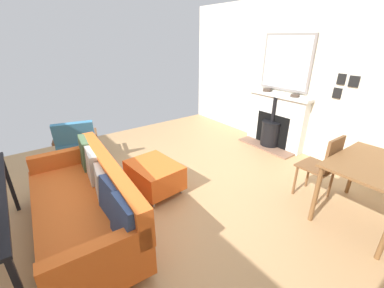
# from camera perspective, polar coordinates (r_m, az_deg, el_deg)

# --- Properties ---
(ground_plane) EXTENTS (5.91, 5.50, 0.01)m
(ground_plane) POSITION_cam_1_polar(r_m,az_deg,el_deg) (3.43, -8.65, -12.51)
(ground_plane) COLOR tan
(wall_left) EXTENTS (0.12, 5.50, 2.66)m
(wall_left) POSITION_cam_1_polar(r_m,az_deg,el_deg) (4.92, 23.07, 13.93)
(wall_left) COLOR silver
(wall_left) RESTS_ON ground
(fireplace) EXTENTS (0.49, 1.27, 1.03)m
(fireplace) POSITION_cam_1_polar(r_m,az_deg,el_deg) (5.06, 18.51, 4.45)
(fireplace) COLOR brown
(fireplace) RESTS_ON ground
(mirror_over_mantel) EXTENTS (0.04, 0.98, 0.97)m
(mirror_over_mantel) POSITION_cam_1_polar(r_m,az_deg,el_deg) (4.92, 20.99, 17.14)
(mirror_over_mantel) COLOR gray
(mantel_bowl_near) EXTENTS (0.16, 0.16, 0.06)m
(mantel_bowl_near) POSITION_cam_1_polar(r_m,az_deg,el_deg) (5.07, 16.95, 11.90)
(mantel_bowl_near) COLOR #47382D
(mantel_bowl_near) RESTS_ON fireplace
(mantel_bowl_far) EXTENTS (0.15, 0.15, 0.04)m
(mantel_bowl_far) POSITION_cam_1_polar(r_m,az_deg,el_deg) (4.75, 22.68, 10.30)
(mantel_bowl_far) COLOR #47382D
(mantel_bowl_far) RESTS_ON fireplace
(sofa) EXTENTS (0.98, 2.05, 0.79)m
(sofa) POSITION_cam_1_polar(r_m,az_deg,el_deg) (2.97, -23.15, -12.45)
(sofa) COLOR #B2B2B7
(sofa) RESTS_ON ground
(ottoman) EXTENTS (0.62, 0.78, 0.42)m
(ottoman) POSITION_cam_1_polar(r_m,az_deg,el_deg) (3.47, -8.66, -7.00)
(ottoman) COLOR #B2B2B7
(ottoman) RESTS_ON ground
(armchair_accent) EXTENTS (0.79, 0.73, 0.78)m
(armchair_accent) POSITION_cam_1_polar(r_m,az_deg,el_deg) (4.55, -25.26, 1.09)
(armchair_accent) COLOR brown
(armchair_accent) RESTS_ON ground
(dining_table) EXTENTS (1.05, 0.79, 0.75)m
(dining_table) POSITION_cam_1_polar(r_m,az_deg,el_deg) (3.35, 36.60, -5.28)
(dining_table) COLOR brown
(dining_table) RESTS_ON ground
(dining_chair_near_fireplace) EXTENTS (0.40, 0.40, 0.90)m
(dining_chair_near_fireplace) POSITION_cam_1_polar(r_m,az_deg,el_deg) (3.54, 28.21, -4.01)
(dining_chair_near_fireplace) COLOR brown
(dining_chair_near_fireplace) RESTS_ON ground
(photo_gallery_row) EXTENTS (0.02, 0.33, 0.37)m
(photo_gallery_row) POSITION_cam_1_polar(r_m,az_deg,el_deg) (4.48, 31.76, 11.58)
(photo_gallery_row) COLOR black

